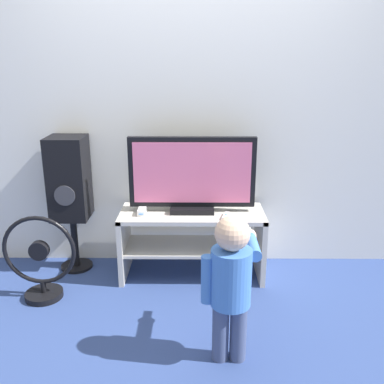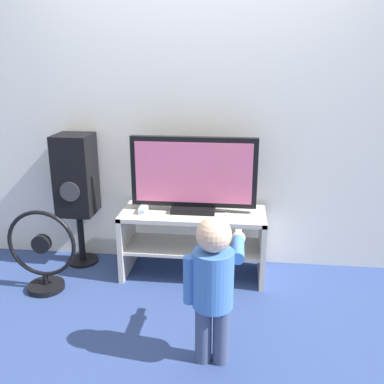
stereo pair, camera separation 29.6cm
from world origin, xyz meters
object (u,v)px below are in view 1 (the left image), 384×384
at_px(remote_primary, 226,216).
at_px(speaker_tower, 69,182).
at_px(floor_fan, 40,262).
at_px(television, 192,176).
at_px(child, 231,277).
at_px(game_console, 142,210).

height_order(remote_primary, speaker_tower, speaker_tower).
bearing_deg(speaker_tower, floor_fan, -103.63).
bearing_deg(floor_fan, television, 19.57).
bearing_deg(remote_primary, child, -91.93).
xyz_separation_m(remote_primary, floor_fan, (-1.25, -0.23, -0.25)).
bearing_deg(child, game_console, 121.84).
bearing_deg(floor_fan, speaker_tower, 76.37).
bearing_deg(television, game_console, -171.89).
bearing_deg(remote_primary, game_console, 171.99).
relative_size(game_console, child, 0.19).
height_order(remote_primary, floor_fan, floor_fan).
bearing_deg(floor_fan, game_console, 25.27).
bearing_deg(television, floor_fan, -160.43).
xyz_separation_m(child, floor_fan, (-1.22, 0.60, -0.22)).
height_order(remote_primary, child, child).
relative_size(television, speaker_tower, 0.87).
bearing_deg(remote_primary, television, 150.42).
bearing_deg(child, television, 102.25).
xyz_separation_m(television, remote_primary, (0.24, -0.13, -0.26)).
distance_m(child, speaker_tower, 1.54).
bearing_deg(speaker_tower, remote_primary, -10.75).
bearing_deg(child, speaker_tower, 136.80).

